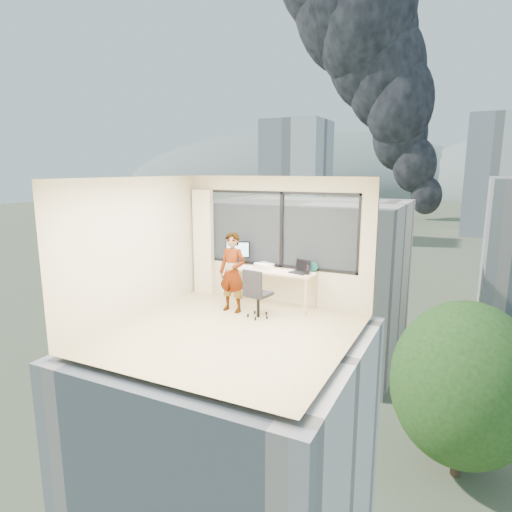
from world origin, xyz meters
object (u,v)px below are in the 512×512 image
Objects in this scene: game_console at (264,265)px; handbag at (312,267)px; person at (232,272)px; chair at (258,293)px; desk at (270,288)px; monitor at (238,253)px; laptop at (299,267)px.

handbag is (1.02, 0.05, 0.06)m from game_console.
handbag is (1.32, 0.86, 0.07)m from person.
chair is at bearing -134.00° from handbag.
handbag reaches higher than desk.
desk is 1.03m from monitor.
game_console is 0.88× the size of laptop.
person is at bearing -133.96° from laptop.
person is at bearing -154.29° from handbag.
desk is 5.42× the size of game_console.
desk is at bearing 104.93° from chair.
chair is 1.84× the size of monitor.
laptop is at bearing -24.03° from monitor.
monitor is 1.43m from laptop.
handbag is at bearing 61.76° from chair.
chair is at bearing -63.29° from monitor.
desk is 0.79m from laptop.
laptop is (0.53, 0.74, 0.39)m from chair.
person is at bearing -88.77° from game_console.
laptop reaches higher than chair.
laptop reaches higher than handbag.
handbag is at bearing 68.04° from laptop.
monitor is at bearing -151.80° from game_console.
chair is at bearing -108.96° from laptop.
person is at bearing -88.78° from monitor.
handbag reaches higher than game_console.
person is 0.86m from game_console.
person is 3.00× the size of monitor.
chair is 2.88× the size of game_console.
monitor is at bearing 176.83° from handbag.
handbag is (0.71, 0.96, 0.37)m from chair.
game_console is at bearing 73.20° from person.
monitor is 0.62m from game_console.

